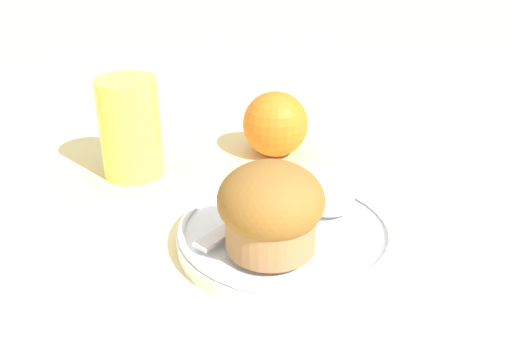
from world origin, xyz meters
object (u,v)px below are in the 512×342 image
object	(u,v)px
butter_knife	(267,205)
orange_fruit	(275,124)
muffin	(271,209)
juice_glass	(130,128)

from	to	relation	value
butter_knife	orange_fruit	size ratio (longest dim) A/B	2.09
muffin	orange_fruit	xyz separation A→B (m)	(0.08, 0.22, -0.02)
orange_fruit	juice_glass	world-z (taller)	juice_glass
muffin	juice_glass	bearing A→B (deg)	111.38
muffin	juice_glass	size ratio (longest dim) A/B	0.79
butter_knife	orange_fruit	bearing A→B (deg)	34.17
muffin	orange_fruit	bearing A→B (deg)	68.92
muffin	juice_glass	xyz separation A→B (m)	(-0.09, 0.22, -0.00)
muffin	butter_knife	size ratio (longest dim) A/B	0.53
butter_knife	juice_glass	size ratio (longest dim) A/B	1.48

